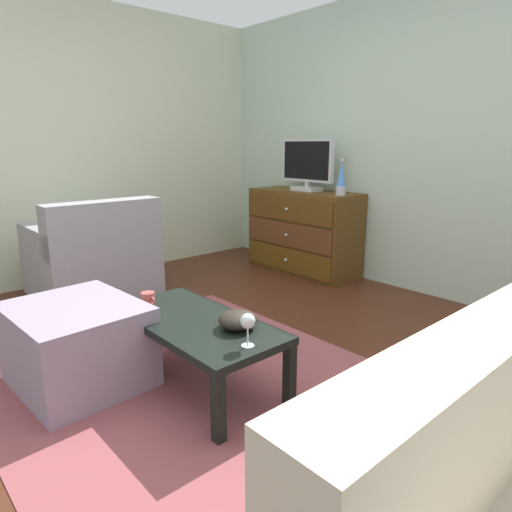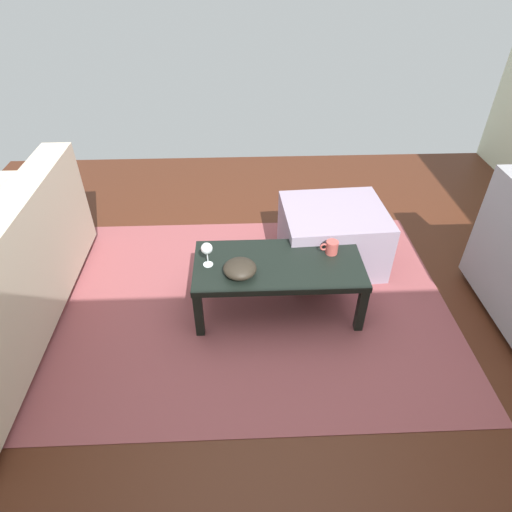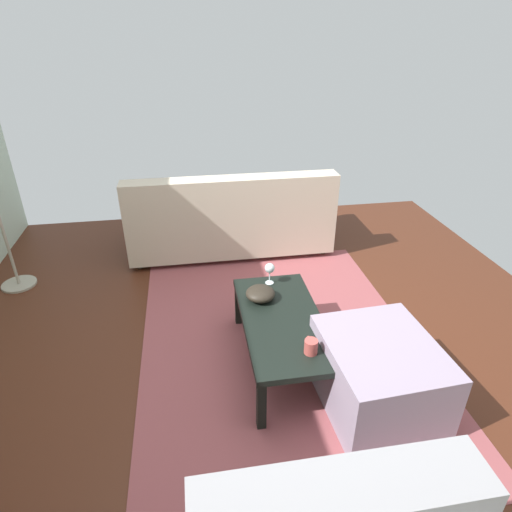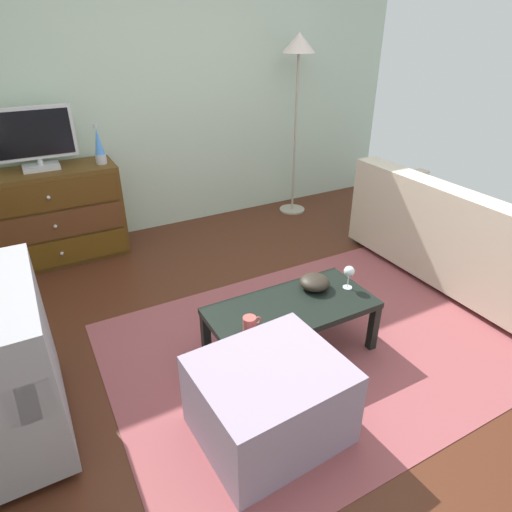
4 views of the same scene
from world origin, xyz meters
name	(u,v)px [view 2 (image 2 of 4)]	position (x,y,z in m)	size (l,w,h in m)	color
ground_plane	(281,327)	(0.00, 0.00, -0.03)	(5.31, 4.90, 0.05)	#4B2415
area_rug	(249,303)	(0.20, -0.20, 0.00)	(2.60, 1.90, 0.01)	#91484C
coffee_table	(278,269)	(0.02, -0.17, 0.32)	(1.03, 0.50, 0.36)	black
wine_glass	(207,249)	(0.44, -0.17, 0.48)	(0.07, 0.07, 0.16)	silver
mug	(331,247)	(-0.32, -0.25, 0.41)	(0.11, 0.08, 0.08)	#B64C46
bowl_decorative	(240,269)	(0.25, -0.07, 0.41)	(0.20, 0.20, 0.09)	#2B241C
ottoman	(332,236)	(-0.41, -0.63, 0.22)	(0.70, 0.60, 0.44)	gray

